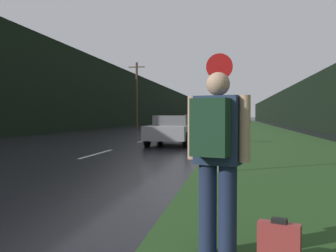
{
  "coord_description": "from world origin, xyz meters",
  "views": [
    {
      "loc": [
        4.71,
        0.75,
        1.35
      ],
      "look_at": [
        1.89,
        16.09,
        0.89
      ],
      "focal_mm": 38.0,
      "sensor_mm": 36.0,
      "label": 1
    }
  ],
  "objects": [
    {
      "name": "lane_stripe_d",
      "position": [
        0.0,
        19.55,
        0.0
      ],
      "size": [
        0.12,
        3.0,
        0.01
      ],
      "primitive_type": "cube",
      "color": "silver",
      "rests_on": "ground_plane"
    },
    {
      "name": "delivery_truck",
      "position": [
        -1.89,
        80.08,
        1.78
      ],
      "size": [
        2.4,
        8.82,
        3.35
      ],
      "color": "gray",
      "rests_on": "ground_plane"
    },
    {
      "name": "car_passing_far",
      "position": [
        1.89,
        27.79,
        0.73
      ],
      "size": [
        1.91,
        4.66,
        1.44
      ],
      "rotation": [
        0.0,
        0.0,
        3.14
      ],
      "color": "maroon",
      "rests_on": "ground_plane"
    },
    {
      "name": "grass_verge",
      "position": [
        6.78,
        40.0,
        0.01
      ],
      "size": [
        6.0,
        240.0,
        0.02
      ],
      "primitive_type": "cube",
      "color": "#26471E",
      "rests_on": "ground_plane"
    },
    {
      "name": "stop_sign",
      "position": [
        4.39,
        9.17,
        1.68
      ],
      "size": [
        0.62,
        0.07,
        2.8
      ],
      "color": "slate",
      "rests_on": "ground_plane"
    },
    {
      "name": "suitcase",
      "position": [
        5.12,
        4.01,
        0.2
      ],
      "size": [
        0.39,
        0.22,
        0.43
      ],
      "rotation": [
        0.0,
        0.0,
        -0.29
      ],
      "color": "#9E3333",
      "rests_on": "ground_plane"
    },
    {
      "name": "utility_pole_far",
      "position": [
        -5.69,
        38.39,
        3.71
      ],
      "size": [
        1.8,
        0.24,
        7.15
      ],
      "color": "#4C3823",
      "rests_on": "ground_plane"
    },
    {
      "name": "hitchhiker_with_backpack",
      "position": [
        4.56,
        4.05,
        1.0
      ],
      "size": [
        0.59,
        0.5,
        1.75
      ],
      "rotation": [
        0.0,
        0.0,
        -0.29
      ],
      "color": "#1E2847",
      "rests_on": "ground_plane"
    },
    {
      "name": "lane_stripe_c",
      "position": [
        0.0,
        12.55,
        0.0
      ],
      "size": [
        0.12,
        3.0,
        0.01
      ],
      "primitive_type": "cube",
      "color": "silver",
      "rests_on": "ground_plane"
    },
    {
      "name": "lane_stripe_e",
      "position": [
        0.0,
        26.55,
        0.0
      ],
      "size": [
        0.12,
        3.0,
        0.01
      ],
      "primitive_type": "cube",
      "color": "silver",
      "rests_on": "ground_plane"
    },
    {
      "name": "car_passing_near",
      "position": [
        1.89,
        17.14,
        0.69
      ],
      "size": [
        1.89,
        4.48,
        1.35
      ],
      "rotation": [
        0.0,
        0.0,
        3.14
      ],
      "color": "#9E9EA3",
      "rests_on": "ground_plane"
    },
    {
      "name": "treeline_near_side",
      "position": [
        12.78,
        50.0,
        2.53
      ],
      "size": [
        2.0,
        140.0,
        5.05
      ],
      "primitive_type": "cube",
      "color": "black",
      "rests_on": "ground_plane"
    },
    {
      "name": "treeline_far_side",
      "position": [
        -9.78,
        50.0,
        3.59
      ],
      "size": [
        2.0,
        140.0,
        7.18
      ],
      "primitive_type": "cube",
      "color": "black",
      "rests_on": "ground_plane"
    }
  ]
}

